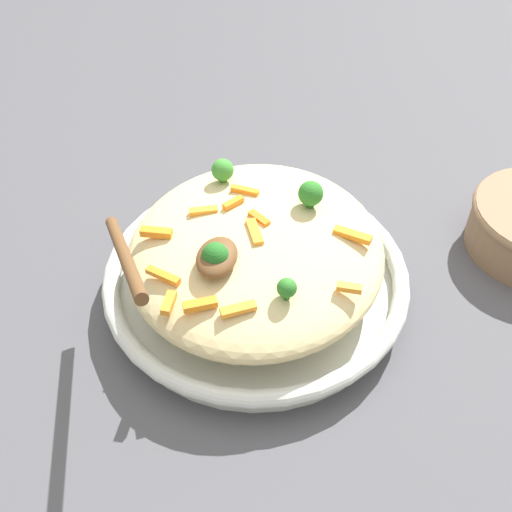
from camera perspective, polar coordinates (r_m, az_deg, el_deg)
ground_plane at (r=0.73m, az=-0.00°, el=-3.37°), size 2.40×2.40×0.00m
serving_bowl at (r=0.71m, az=-0.00°, el=-2.15°), size 0.34×0.34×0.04m
pasta_mound at (r=0.68m, az=-0.00°, el=0.49°), size 0.30×0.28×0.06m
carrot_piece_0 at (r=0.62m, az=-8.41°, el=-1.76°), size 0.02×0.04×0.01m
carrot_piece_1 at (r=0.59m, az=-5.08°, el=-4.39°), size 0.02×0.03×0.01m
carrot_piece_2 at (r=0.69m, az=-2.07°, el=4.80°), size 0.02×0.02×0.01m
carrot_piece_3 at (r=0.67m, az=0.61°, el=3.33°), size 0.02×0.03×0.01m
carrot_piece_4 at (r=0.65m, az=-0.21°, el=2.20°), size 0.04×0.03×0.01m
carrot_piece_5 at (r=0.67m, az=-9.01°, el=2.12°), size 0.01×0.03×0.01m
carrot_piece_6 at (r=0.60m, az=-7.89°, el=-4.22°), size 0.03×0.01×0.01m
carrot_piece_7 at (r=0.61m, az=8.43°, el=-2.86°), size 0.01×0.02×0.01m
carrot_piece_8 at (r=0.59m, az=-1.61°, el=-4.82°), size 0.03×0.03×0.01m
carrot_piece_9 at (r=0.70m, az=-1.01°, el=5.89°), size 0.01×0.03×0.01m
carrot_piece_10 at (r=0.68m, az=-4.76°, el=4.03°), size 0.02×0.03×0.01m
carrot_piece_11 at (r=0.66m, az=8.72°, el=1.88°), size 0.02×0.04×0.01m
broccoli_floret_0 at (r=0.59m, az=2.80°, el=-2.92°), size 0.02×0.02×0.02m
broccoli_floret_1 at (r=0.68m, az=4.97°, el=5.61°), size 0.03×0.03×0.03m
broccoli_floret_2 at (r=0.61m, az=-3.70°, el=-0.02°), size 0.03×0.03×0.03m
broccoli_floret_3 at (r=0.72m, az=-3.04°, el=7.76°), size 0.03×0.03×0.03m
serving_spoon at (r=0.60m, az=-6.74°, el=-0.04°), size 0.16×0.15×0.08m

